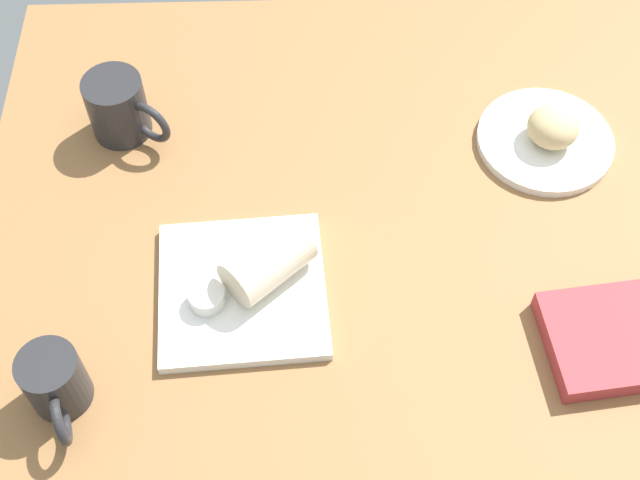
% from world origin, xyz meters
% --- Properties ---
extents(dining_table, '(1.10, 0.90, 0.04)m').
position_xyz_m(dining_table, '(0.00, 0.00, 0.02)').
color(dining_table, olive).
rests_on(dining_table, ground).
extents(round_plate, '(0.21, 0.21, 0.01)m').
position_xyz_m(round_plate, '(-0.29, -0.11, 0.05)').
color(round_plate, white).
rests_on(round_plate, dining_table).
extents(scone_pastry, '(0.10, 0.10, 0.06)m').
position_xyz_m(scone_pastry, '(-0.29, -0.11, 0.08)').
color(scone_pastry, tan).
rests_on(scone_pastry, round_plate).
extents(square_plate, '(0.24, 0.24, 0.02)m').
position_xyz_m(square_plate, '(0.16, 0.14, 0.05)').
color(square_plate, white).
rests_on(square_plate, dining_table).
extents(sauce_cup, '(0.05, 0.05, 0.02)m').
position_xyz_m(sauce_cup, '(0.21, 0.16, 0.07)').
color(sauce_cup, silver).
rests_on(sauce_cup, square_plate).
extents(breakfast_wrap, '(0.13, 0.13, 0.07)m').
position_xyz_m(breakfast_wrap, '(0.13, 0.12, 0.09)').
color(breakfast_wrap, beige).
rests_on(breakfast_wrap, square_plate).
extents(book_stack, '(0.21, 0.17, 0.03)m').
position_xyz_m(book_stack, '(-0.33, 0.23, 0.06)').
color(book_stack, '#A53338').
rests_on(book_stack, dining_table).
extents(coffee_mug, '(0.13, 0.10, 0.10)m').
position_xyz_m(coffee_mug, '(0.35, -0.16, 0.09)').
color(coffee_mug, '#262628').
rests_on(coffee_mug, dining_table).
extents(second_mug, '(0.08, 0.12, 0.09)m').
position_xyz_m(second_mug, '(0.39, 0.29, 0.09)').
color(second_mug, '#262628').
rests_on(second_mug, dining_table).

